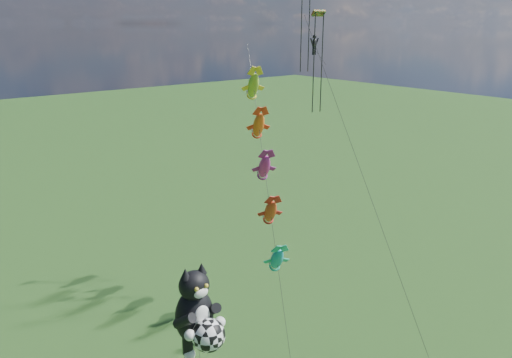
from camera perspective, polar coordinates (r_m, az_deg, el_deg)
cat_kite_rig at (r=25.98m, az=-6.64°, el=-15.22°), size 2.52×4.10×10.76m
fish_windsock_rig at (r=38.37m, az=0.96°, el=1.34°), size 7.52×14.19×20.44m
parafoil_rig at (r=39.59m, az=6.98°, el=15.37°), size 4.24×17.27×27.07m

